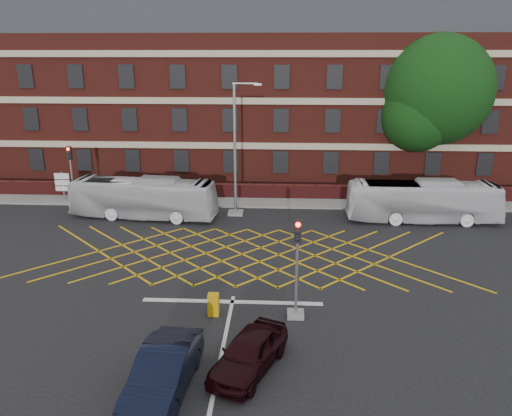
{
  "coord_description": "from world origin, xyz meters",
  "views": [
    {
      "loc": [
        2.08,
        -23.28,
        10.57
      ],
      "look_at": [
        0.79,
        1.5,
        2.83
      ],
      "focal_mm": 35.0,
      "sensor_mm": 36.0,
      "label": 1
    }
  ],
  "objects_px": {
    "car_navy": "(163,372)",
    "utility_cabinet": "(214,305)",
    "bus_left": "(144,198)",
    "deciduous_tree": "(435,98)",
    "traffic_light_far": "(72,181)",
    "direction_signs": "(62,183)",
    "bus_right": "(423,201)",
    "traffic_light_near": "(297,278)",
    "street_lamp": "(236,171)",
    "car_maroon": "(249,352)"
  },
  "relations": [
    {
      "from": "car_navy",
      "to": "utility_cabinet",
      "type": "distance_m",
      "value": 5.14
    },
    {
      "from": "street_lamp",
      "to": "traffic_light_far",
      "type": "bearing_deg",
      "value": 172.37
    },
    {
      "from": "bus_right",
      "to": "street_lamp",
      "type": "distance_m",
      "value": 12.37
    },
    {
      "from": "traffic_light_far",
      "to": "direction_signs",
      "type": "bearing_deg",
      "value": 141.78
    },
    {
      "from": "bus_right",
      "to": "car_navy",
      "type": "bearing_deg",
      "value": 144.44
    },
    {
      "from": "car_navy",
      "to": "street_lamp",
      "type": "xyz_separation_m",
      "value": [
        0.69,
        18.78,
        2.25
      ]
    },
    {
      "from": "car_navy",
      "to": "deciduous_tree",
      "type": "bearing_deg",
      "value": 64.52
    },
    {
      "from": "car_navy",
      "to": "utility_cabinet",
      "type": "relative_size",
      "value": 4.73
    },
    {
      "from": "deciduous_tree",
      "to": "street_lamp",
      "type": "relative_size",
      "value": 1.38
    },
    {
      "from": "car_navy",
      "to": "direction_signs",
      "type": "height_order",
      "value": "direction_signs"
    },
    {
      "from": "traffic_light_near",
      "to": "direction_signs",
      "type": "relative_size",
      "value": 1.94
    },
    {
      "from": "car_maroon",
      "to": "deciduous_tree",
      "type": "xyz_separation_m",
      "value": [
        12.82,
        25.07,
        6.56
      ]
    },
    {
      "from": "bus_left",
      "to": "direction_signs",
      "type": "bearing_deg",
      "value": 69.81
    },
    {
      "from": "bus_right",
      "to": "direction_signs",
      "type": "bearing_deg",
      "value": 82.68
    },
    {
      "from": "traffic_light_far",
      "to": "utility_cabinet",
      "type": "distance_m",
      "value": 19.65
    },
    {
      "from": "car_navy",
      "to": "deciduous_tree",
      "type": "relative_size",
      "value": 0.38
    },
    {
      "from": "bus_right",
      "to": "car_navy",
      "type": "distance_m",
      "value": 22.13
    },
    {
      "from": "deciduous_tree",
      "to": "direction_signs",
      "type": "bearing_deg",
      "value": -169.62
    },
    {
      "from": "traffic_light_far",
      "to": "utility_cabinet",
      "type": "relative_size",
      "value": 4.44
    },
    {
      "from": "car_maroon",
      "to": "deciduous_tree",
      "type": "distance_m",
      "value": 28.92
    },
    {
      "from": "car_navy",
      "to": "deciduous_tree",
      "type": "height_order",
      "value": "deciduous_tree"
    },
    {
      "from": "bus_left",
      "to": "direction_signs",
      "type": "relative_size",
      "value": 4.42
    },
    {
      "from": "bus_left",
      "to": "traffic_light_near",
      "type": "distance_m",
      "value": 16.06
    },
    {
      "from": "traffic_light_near",
      "to": "traffic_light_far",
      "type": "bearing_deg",
      "value": 135.67
    },
    {
      "from": "bus_right",
      "to": "direction_signs",
      "type": "xyz_separation_m",
      "value": [
        -25.36,
        3.34,
        0.02
      ]
    },
    {
      "from": "utility_cabinet",
      "to": "street_lamp",
      "type": "bearing_deg",
      "value": 91.08
    },
    {
      "from": "deciduous_tree",
      "to": "direction_signs",
      "type": "relative_size",
      "value": 5.5
    },
    {
      "from": "bus_right",
      "to": "utility_cabinet",
      "type": "distance_m",
      "value": 17.64
    },
    {
      "from": "bus_left",
      "to": "utility_cabinet",
      "type": "height_order",
      "value": "bus_left"
    },
    {
      "from": "car_maroon",
      "to": "street_lamp",
      "type": "xyz_separation_m",
      "value": [
        -2.0,
        17.43,
        2.32
      ]
    },
    {
      "from": "street_lamp",
      "to": "deciduous_tree",
      "type": "bearing_deg",
      "value": 27.28
    },
    {
      "from": "bus_right",
      "to": "traffic_light_near",
      "type": "relative_size",
      "value": 2.28
    },
    {
      "from": "car_navy",
      "to": "car_maroon",
      "type": "height_order",
      "value": "car_navy"
    },
    {
      "from": "street_lamp",
      "to": "direction_signs",
      "type": "distance_m",
      "value": 13.46
    },
    {
      "from": "traffic_light_far",
      "to": "car_navy",
      "type": "bearing_deg",
      "value": -61.07
    },
    {
      "from": "bus_right",
      "to": "car_navy",
      "type": "height_order",
      "value": "bus_right"
    },
    {
      "from": "direction_signs",
      "to": "utility_cabinet",
      "type": "distance_m",
      "value": 21.08
    },
    {
      "from": "bus_left",
      "to": "bus_right",
      "type": "bearing_deg",
      "value": -83.13
    },
    {
      "from": "deciduous_tree",
      "to": "traffic_light_near",
      "type": "distance_m",
      "value": 24.67
    },
    {
      "from": "traffic_light_near",
      "to": "street_lamp",
      "type": "distance_m",
      "value": 14.24
    },
    {
      "from": "car_navy",
      "to": "deciduous_tree",
      "type": "xyz_separation_m",
      "value": [
        15.51,
        26.42,
        6.49
      ]
    },
    {
      "from": "bus_left",
      "to": "utility_cabinet",
      "type": "distance_m",
      "value": 14.28
    },
    {
      "from": "traffic_light_far",
      "to": "direction_signs",
      "type": "height_order",
      "value": "traffic_light_far"
    },
    {
      "from": "bus_right",
      "to": "traffic_light_near",
      "type": "bearing_deg",
      "value": 146.64
    },
    {
      "from": "car_maroon",
      "to": "street_lamp",
      "type": "relative_size",
      "value": 0.45
    },
    {
      "from": "street_lamp",
      "to": "traffic_light_near",
      "type": "bearing_deg",
      "value": -74.87
    },
    {
      "from": "street_lamp",
      "to": "utility_cabinet",
      "type": "xyz_separation_m",
      "value": [
        0.26,
        -13.74,
        -2.52
      ]
    },
    {
      "from": "bus_left",
      "to": "deciduous_tree",
      "type": "xyz_separation_m",
      "value": [
        20.92,
        8.63,
        5.89
      ]
    },
    {
      "from": "deciduous_tree",
      "to": "direction_signs",
      "type": "xyz_separation_m",
      "value": [
        -27.94,
        -5.12,
        -5.86
      ]
    },
    {
      "from": "deciduous_tree",
      "to": "direction_signs",
      "type": "distance_m",
      "value": 29.01
    }
  ]
}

